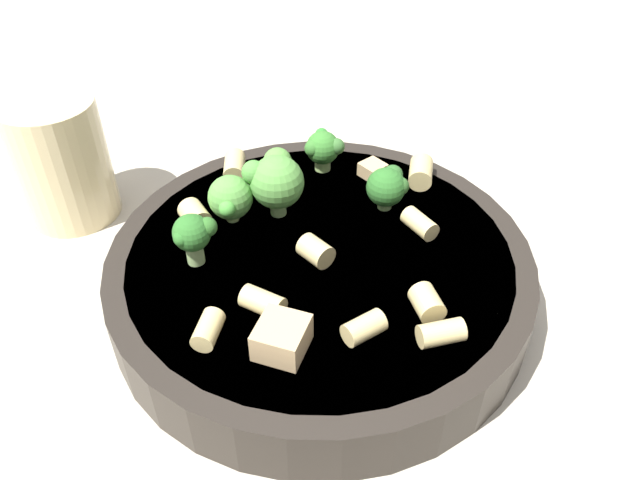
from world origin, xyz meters
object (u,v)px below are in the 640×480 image
at_px(rigatoni_0, 263,302).
at_px(rigatoni_7, 421,172).
at_px(rigatoni_9, 441,333).
at_px(broccoli_floret_0, 193,235).
at_px(drinking_glass, 64,167).
at_px(chicken_chunk_1, 373,170).
at_px(rigatoni_4, 318,252).
at_px(rigatoni_8, 420,224).
at_px(broccoli_floret_4, 323,148).
at_px(rigatoni_5, 234,166).
at_px(rigatoni_1, 364,328).
at_px(rigatoni_2, 208,330).
at_px(broccoli_floret_2, 388,186).
at_px(rigatoni_3, 427,303).
at_px(chicken_chunk_0, 282,337).
at_px(broccoli_floret_3, 232,197).
at_px(rigatoni_6, 192,220).
at_px(pasta_bowl, 320,271).

bearing_deg(rigatoni_0, rigatoni_7, 68.92).
distance_m(rigatoni_7, rigatoni_9, 0.16).
xyz_separation_m(broccoli_floret_0, rigatoni_7, (0.12, 0.13, -0.01)).
xyz_separation_m(broccoli_floret_0, drinking_glass, (-0.14, 0.06, -0.02)).
distance_m(rigatoni_7, chicken_chunk_1, 0.04).
distance_m(rigatoni_4, drinking_glass, 0.22).
bearing_deg(rigatoni_0, rigatoni_9, 4.96).
distance_m(rigatoni_8, chicken_chunk_1, 0.07).
bearing_deg(broccoli_floret_4, rigatoni_5, -154.99).
bearing_deg(chicken_chunk_1, rigatoni_1, -77.49).
distance_m(rigatoni_7, rigatoni_8, 0.06).
distance_m(rigatoni_1, rigatoni_8, 0.10).
relative_size(rigatoni_2, rigatoni_4, 1.12).
height_order(broccoli_floret_2, rigatoni_3, broccoli_floret_2).
bearing_deg(broccoli_floret_0, rigatoni_4, 18.29).
bearing_deg(chicken_chunk_0, rigatoni_7, 77.34).
distance_m(broccoli_floret_4, drinking_glass, 0.20).
relative_size(broccoli_floret_3, rigatoni_2, 1.49).
height_order(broccoli_floret_3, rigatoni_7, broccoli_floret_3).
height_order(rigatoni_1, rigatoni_9, same).
xyz_separation_m(rigatoni_0, rigatoni_7, (0.06, 0.16, 0.00)).
bearing_deg(rigatoni_5, broccoli_floret_3, -67.01).
height_order(rigatoni_7, drinking_glass, drinking_glass).
height_order(rigatoni_1, rigatoni_7, rigatoni_7).
bearing_deg(rigatoni_2, rigatoni_0, 53.24).
distance_m(rigatoni_2, rigatoni_6, 0.10).
distance_m(rigatoni_2, rigatoni_9, 0.13).
xyz_separation_m(rigatoni_7, rigatoni_9, (0.04, -0.15, -0.00)).
distance_m(broccoli_floret_4, rigatoni_0, 0.15).
xyz_separation_m(rigatoni_7, chicken_chunk_0, (-0.04, -0.18, 0.00)).
distance_m(broccoli_floret_0, rigatoni_3, 0.15).
xyz_separation_m(rigatoni_0, drinking_glass, (-0.20, 0.09, -0.00)).
bearing_deg(drinking_glass, chicken_chunk_1, 16.02).
xyz_separation_m(pasta_bowl, broccoli_floret_4, (-0.03, 0.09, 0.04)).
xyz_separation_m(pasta_bowl, rigatoni_4, (0.00, -0.01, 0.02)).
bearing_deg(broccoli_floret_3, chicken_chunk_0, -53.42).
xyz_separation_m(rigatoni_8, chicken_chunk_0, (-0.05, -0.12, 0.00)).
distance_m(broccoli_floret_3, broccoli_floret_4, 0.09).
bearing_deg(rigatoni_5, rigatoni_8, -9.34).
xyz_separation_m(rigatoni_3, rigatoni_4, (-0.07, 0.02, 0.00)).
xyz_separation_m(rigatoni_2, rigatoni_6, (-0.05, 0.08, 0.00)).
xyz_separation_m(broccoli_floret_2, broccoli_floret_3, (-0.10, -0.05, 0.00)).
distance_m(rigatoni_0, rigatoni_7, 0.17).
distance_m(broccoli_floret_2, rigatoni_8, 0.04).
distance_m(broccoli_floret_0, rigatoni_9, 0.16).
distance_m(broccoli_floret_2, rigatoni_4, 0.08).
height_order(rigatoni_2, chicken_chunk_0, chicken_chunk_0).
bearing_deg(chicken_chunk_0, rigatoni_0, 131.67).
xyz_separation_m(rigatoni_8, chicken_chunk_1, (-0.05, 0.05, -0.00)).
distance_m(rigatoni_3, rigatoni_8, 0.08).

